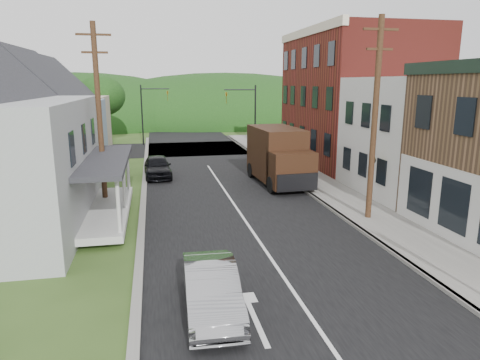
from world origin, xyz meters
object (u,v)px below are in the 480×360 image
silver_sedan (211,289)px  dark_sedan (157,167)px  delivery_van (279,156)px  warning_sign (373,171)px

silver_sedan → dark_sedan: bearing=95.8°
dark_sedan → delivery_van: bearing=-27.4°
warning_sign → silver_sedan: bearing=-134.6°
silver_sedan → warning_sign: warning_sign is taller
delivery_van → warning_sign: delivery_van is taller
delivery_van → warning_sign: bearing=-63.9°
dark_sedan → warning_sign: 14.11m
delivery_van → warning_sign: (3.18, -5.83, 0.10)m
dark_sedan → delivery_van: 8.22m
delivery_van → warning_sign: size_ratio=2.36×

